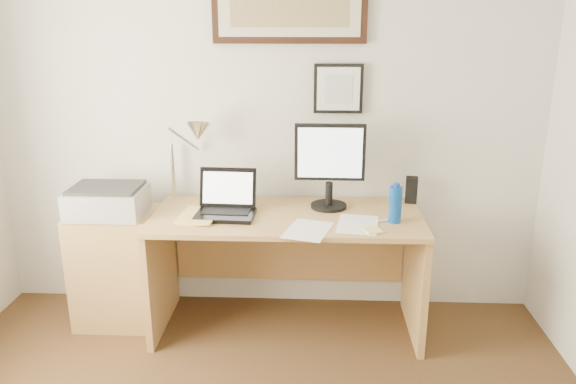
# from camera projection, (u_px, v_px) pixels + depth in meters

# --- Properties ---
(wall_back) EXTENTS (3.50, 0.02, 2.50)m
(wall_back) POSITION_uv_depth(u_px,v_px,m) (266.00, 120.00, 3.53)
(wall_back) COLOR silver
(wall_back) RESTS_ON ground
(side_cabinet) EXTENTS (0.50, 0.40, 0.73)m
(side_cabinet) POSITION_uv_depth(u_px,v_px,m) (117.00, 267.00, 3.52)
(side_cabinet) COLOR #AB8047
(side_cabinet) RESTS_ON floor
(water_bottle) EXTENTS (0.07, 0.07, 0.21)m
(water_bottle) POSITION_uv_depth(u_px,v_px,m) (395.00, 205.00, 3.17)
(water_bottle) COLOR #0B3E96
(water_bottle) RESTS_ON desk
(bottle_cap) EXTENTS (0.04, 0.04, 0.02)m
(bottle_cap) POSITION_uv_depth(u_px,v_px,m) (396.00, 185.00, 3.13)
(bottle_cap) COLOR #0B3E96
(bottle_cap) RESTS_ON water_bottle
(speaker) EXTENTS (0.08, 0.07, 0.17)m
(speaker) POSITION_uv_depth(u_px,v_px,m) (411.00, 190.00, 3.51)
(speaker) COLOR black
(speaker) RESTS_ON desk
(paper_sheet_a) EXTENTS (0.30, 0.37, 0.00)m
(paper_sheet_a) POSITION_uv_depth(u_px,v_px,m) (308.00, 230.00, 3.07)
(paper_sheet_a) COLOR white
(paper_sheet_a) RESTS_ON desk
(paper_sheet_b) EXTENTS (0.27, 0.35, 0.00)m
(paper_sheet_b) POSITION_uv_depth(u_px,v_px,m) (358.00, 224.00, 3.15)
(paper_sheet_b) COLOR white
(paper_sheet_b) RESTS_ON desk
(sticky_pad) EXTENTS (0.11, 0.11, 0.01)m
(sticky_pad) POSITION_uv_depth(u_px,v_px,m) (373.00, 230.00, 3.05)
(sticky_pad) COLOR #FBE576
(sticky_pad) RESTS_ON desk
(marker_pen) EXTENTS (0.14, 0.06, 0.02)m
(marker_pen) POSITION_uv_depth(u_px,v_px,m) (388.00, 220.00, 3.21)
(marker_pen) COLOR white
(marker_pen) RESTS_ON desk
(book) EXTENTS (0.24, 0.31, 0.02)m
(book) POSITION_uv_depth(u_px,v_px,m) (181.00, 215.00, 3.28)
(book) COLOR #E9C76D
(book) RESTS_ON desk
(desk) EXTENTS (1.60, 0.70, 0.75)m
(desk) POSITION_uv_depth(u_px,v_px,m) (287.00, 246.00, 3.47)
(desk) COLOR #AB8047
(desk) RESTS_ON floor
(laptop) EXTENTS (0.35, 0.31, 0.26)m
(laptop) POSITION_uv_depth(u_px,v_px,m) (226.00, 205.00, 3.31)
(laptop) COLOR black
(laptop) RESTS_ON desk
(lcd_monitor) EXTENTS (0.42, 0.22, 0.52)m
(lcd_monitor) POSITION_uv_depth(u_px,v_px,m) (330.00, 162.00, 3.35)
(lcd_monitor) COLOR black
(lcd_monitor) RESTS_ON desk
(printer) EXTENTS (0.44, 0.34, 0.18)m
(printer) POSITION_uv_depth(u_px,v_px,m) (107.00, 201.00, 3.35)
(printer) COLOR #A5A5A7
(printer) RESTS_ON side_cabinet
(desk_lamp) EXTENTS (0.29, 0.27, 0.53)m
(desk_lamp) POSITION_uv_depth(u_px,v_px,m) (196.00, 135.00, 3.38)
(desk_lamp) COLOR silver
(desk_lamp) RESTS_ON desk
(picture_large) EXTENTS (0.92, 0.04, 0.47)m
(picture_large) POSITION_uv_depth(u_px,v_px,m) (289.00, 2.00, 3.29)
(picture_large) COLOR black
(picture_large) RESTS_ON wall_back
(picture_small) EXTENTS (0.30, 0.03, 0.30)m
(picture_small) POSITION_uv_depth(u_px,v_px,m) (338.00, 89.00, 3.42)
(picture_small) COLOR black
(picture_small) RESTS_ON wall_back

